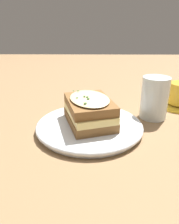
{
  "coord_description": "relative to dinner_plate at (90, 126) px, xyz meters",
  "views": [
    {
      "loc": [
        0.02,
        0.49,
        0.25
      ],
      "look_at": [
        0.03,
        0.01,
        0.05
      ],
      "focal_mm": 35.0,
      "sensor_mm": 36.0,
      "label": 1
    }
  ],
  "objects": [
    {
      "name": "dinner_plate",
      "position": [
        0.0,
        0.0,
        0.0
      ],
      "size": [
        0.26,
        0.26,
        0.02
      ],
      "color": "white",
      "rests_on": "ground_plane"
    },
    {
      "name": "ground_plane",
      "position": [
        -0.03,
        -0.01,
        -0.01
      ],
      "size": [
        2.4,
        2.4,
        0.0
      ],
      "primitive_type": "plane",
      "color": "olive"
    },
    {
      "name": "sandwich",
      "position": [
        0.0,
        -0.0,
        0.04
      ],
      "size": [
        0.14,
        0.16,
        0.07
      ],
      "rotation": [
        0.0,
        0.0,
        1.87
      ],
      "color": "brown",
      "rests_on": "dinner_plate"
    },
    {
      "name": "water_glass",
      "position": [
        -0.17,
        -0.08,
        0.05
      ],
      "size": [
        0.07,
        0.07,
        0.11
      ],
      "primitive_type": "cylinder",
      "color": "silver",
      "rests_on": "ground_plane"
    }
  ]
}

